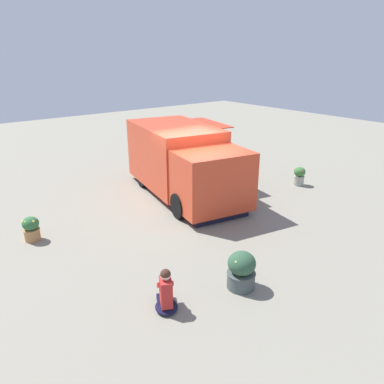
# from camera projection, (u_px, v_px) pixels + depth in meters

# --- Properties ---
(ground_plane) EXTENTS (40.00, 40.00, 0.00)m
(ground_plane) POSITION_uv_depth(u_px,v_px,m) (194.00, 205.00, 12.07)
(ground_plane) COLOR gray
(food_truck) EXTENTS (3.66, 5.66, 2.32)m
(food_truck) POSITION_uv_depth(u_px,v_px,m) (184.00, 163.00, 12.67)
(food_truck) COLOR red
(food_truck) RESTS_ON ground_plane
(person_customer) EXTENTS (0.63, 0.78, 0.90)m
(person_customer) POSITION_uv_depth(u_px,v_px,m) (166.00, 294.00, 7.08)
(person_customer) COLOR black
(person_customer) RESTS_ON ground_plane
(planter_flowering_near) EXTENTS (0.42, 0.42, 0.70)m
(planter_flowering_near) POSITION_uv_depth(u_px,v_px,m) (299.00, 176.00, 13.78)
(planter_flowering_near) COLOR #959C90
(planter_flowering_near) RESTS_ON ground_plane
(planter_flowering_far) EXTENTS (0.43, 0.43, 0.67)m
(planter_flowering_far) POSITION_uv_depth(u_px,v_px,m) (31.00, 228.00, 9.70)
(planter_flowering_far) COLOR #AB7949
(planter_flowering_far) RESTS_ON ground_plane
(planter_flowering_side) EXTENTS (0.62, 0.62, 0.83)m
(planter_flowering_side) POSITION_uv_depth(u_px,v_px,m) (241.00, 270.00, 7.72)
(planter_flowering_side) COLOR #43504F
(planter_flowering_side) RESTS_ON ground_plane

